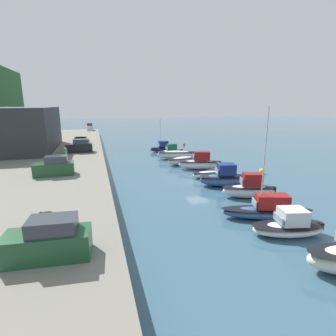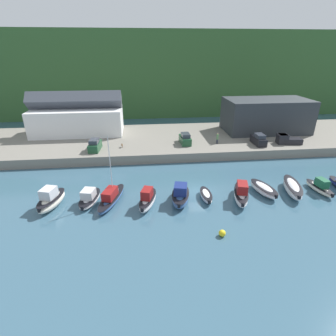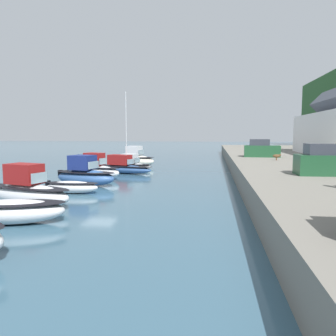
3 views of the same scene
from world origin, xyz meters
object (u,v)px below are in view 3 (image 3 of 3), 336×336
Objects in this scene: moored_boat_1 at (131,165)px; moored_boat_5 at (72,187)px; moored_boat_0 at (136,159)px; moored_boat_2 at (122,167)px; parked_car_0 at (261,149)px; moored_boat_3 at (96,169)px; dog_on_quay at (277,156)px; moored_boat_6 at (28,191)px; moored_boat_7 at (11,211)px; moored_boat_4 at (85,175)px; parked_car_3 at (327,162)px.

moored_boat_5 is at bearing 10.17° from moored_boat_1.
moored_boat_0 is 7.71m from moored_boat_2.
parked_car_0 is at bearing 93.89° from moored_boat_0.
moored_boat_3 reaches higher than moored_boat_5.
dog_on_quay is (-4.26, 18.49, 1.24)m from moored_boat_3.
moored_boat_6 is 4.15m from moored_boat_7.
moored_boat_3 is at bearing -81.89° from dog_on_quay.
dog_on_quay is at bearing 127.55° from moored_boat_7.
moored_boat_5 is 24.01m from parked_car_0.
moored_boat_0 is 1.04× the size of moored_boat_1.
moored_boat_0 is at bearing -169.02° from moored_boat_4.
moored_boat_0 reaches higher than moored_boat_7.
moored_boat_0 is 16.88m from parked_car_0.
moored_boat_5 is at bearing -92.52° from parked_car_3.
moored_boat_2 is 10.54× the size of dog_on_quay.
moored_boat_2 reaches higher than moored_boat_1.
moored_boat_6 reaches higher than moored_boat_7.
parked_car_3 is (13.00, 18.18, 1.89)m from moored_boat_2.
moored_boat_0 is 12.60m from moored_boat_3.
moored_boat_7 is (3.90, 1.39, -0.32)m from moored_boat_6.
moored_boat_1 is (4.78, 0.53, -0.34)m from moored_boat_0.
moored_boat_0 reaches higher than moored_boat_3.
moored_boat_5 is at bearing 15.21° from moored_boat_0.
moored_boat_7 is (8.57, 0.59, 0.15)m from moored_boat_5.
moored_boat_2 is 2.15× the size of parked_car_0.
moored_boat_6 is 28.01m from parked_car_0.
moored_boat_4 reaches higher than dog_on_quay.
parked_car_0 is 5.01m from dog_on_quay.
moored_boat_6 is at bearing 13.46° from moored_boat_0.
moored_boat_4 is at bearing 25.43° from moored_boat_3.
moored_boat_1 is 20.57m from moored_boat_6.
dog_on_quay is (0.58, 17.16, 1.43)m from moored_boat_2.
moored_boat_0 is 25.31m from moored_boat_6.
moored_boat_7 is (24.42, -0.05, -0.06)m from moored_boat_1.
moored_boat_2 is at bearing 6.58° from moored_boat_1.
moored_boat_4 is 12.26m from moored_boat_7.
parked_car_0 is (3.38, 16.46, 1.60)m from moored_boat_0.
moored_boat_2 is (7.70, 0.23, -0.29)m from moored_boat_0.
moored_boat_6 reaches higher than moored_boat_3.
parked_car_3 reaches higher than moored_boat_4.
moored_boat_6 is at bearing -78.91° from parked_car_3.
moored_boat_0 is at bearing -120.34° from dog_on_quay.
moored_boat_2 is at bearing -171.83° from moored_boat_4.
moored_boat_1 is 1.34× the size of parked_car_3.
moored_boat_2 reaches higher than moored_boat_0.
moored_boat_2 is 5.02m from moored_boat_3.
moored_boat_3 is 1.34× the size of moored_boat_5.
moored_boat_2 is 22.43m from parked_car_3.
moored_boat_7 is at bearing -66.93° from parked_car_3.
dog_on_quay is at bearing -177.62° from parked_car_3.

